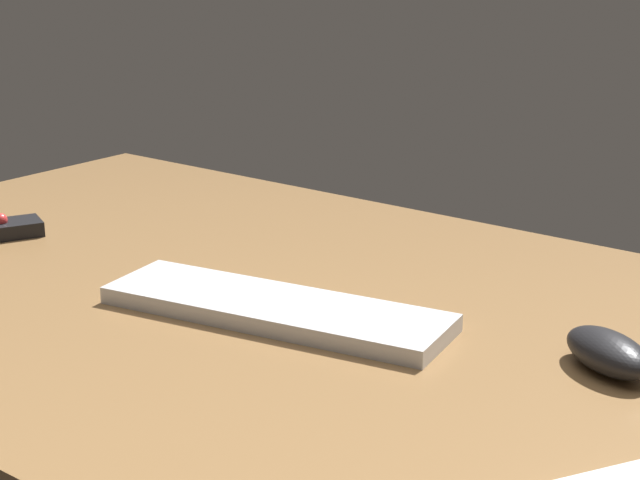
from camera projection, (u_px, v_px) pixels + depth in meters
The scene contains 3 objects.
desk at pixel (267, 306), 118.08cm from camera, with size 140.00×84.00×2.00cm, color olive.
keyboard at pixel (275, 309), 111.95cm from camera, with size 38.87×11.05×1.92cm, color silver.
computer_mouse at pixel (608, 352), 98.44cm from camera, with size 10.57×5.65×3.79cm, color black.
Camera 1 is at (72.39, -83.67, 43.41)cm, focal length 58.07 mm.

